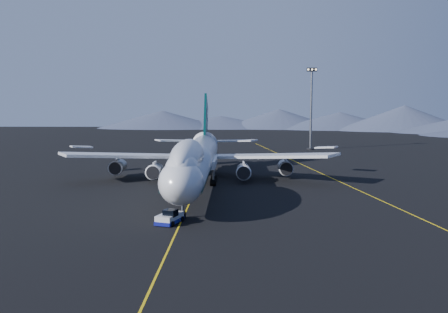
{
  "coord_description": "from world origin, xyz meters",
  "views": [
    {
      "loc": [
        7.75,
        -98.27,
        16.98
      ],
      "look_at": [
        5.44,
        2.8,
        6.0
      ],
      "focal_mm": 40.0,
      "sensor_mm": 36.0,
      "label": 1
    }
  ],
  "objects": [
    {
      "name": "ground",
      "position": [
        0.0,
        0.0,
        0.0
      ],
      "size": [
        500.0,
        500.0,
        0.0
      ],
      "primitive_type": "plane",
      "color": "black",
      "rests_on": "ground"
    },
    {
      "name": "taxiway_line_main",
      "position": [
        0.0,
        0.0,
        0.01
      ],
      "size": [
        0.25,
        220.0,
        0.01
      ],
      "primitive_type": "cube",
      "color": "yellow",
      "rests_on": "ground"
    },
    {
      "name": "taxiway_line_side",
      "position": [
        30.0,
        10.0,
        0.01
      ],
      "size": [
        28.08,
        198.09,
        0.01
      ],
      "primitive_type": "cube",
      "rotation": [
        0.0,
        0.0,
        0.14
      ],
      "color": "yellow",
      "rests_on": "ground"
    },
    {
      "name": "boeing_747",
      "position": [
        0.0,
        0.03,
        5.81
      ],
      "size": [
        59.62,
        72.43,
        19.37
      ],
      "color": "silver",
      "rests_on": "ground"
    },
    {
      "name": "pushback_tug",
      "position": [
        -1.51,
        -29.5,
        0.66
      ],
      "size": [
        3.92,
        5.36,
        2.1
      ],
      "rotation": [
        0.0,
        0.0,
        -0.34
      ],
      "color": "silver",
      "rests_on": "ground"
    },
    {
      "name": "floodlight_mast",
      "position": [
        35.0,
        82.45,
        14.86
      ],
      "size": [
        3.62,
        2.72,
        29.32
      ],
      "rotation": [
        0.0,
        0.0,
        0.11
      ],
      "color": "black",
      "rests_on": "ground"
    }
  ]
}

